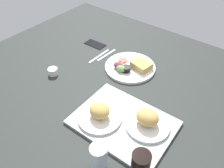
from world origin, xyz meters
TOP-DOWN VIEW (x-y plane):
  - ground_plane at (0.00, 0.00)cm, footprint 190.00×150.00cm
  - serving_tray at (-16.59, 18.17)cm, footprint 45.93×34.29cm
  - bread_plate_near at (-26.18, 13.05)cm, footprint 20.26×20.26cm
  - bread_plate_far at (-6.56, 23.11)cm, footprint 20.86×20.86cm
  - plate_with_salad at (4.49, -18.25)cm, footprint 30.32×30.32cm
  - drinking_glass at (-22.03, 41.46)cm, footprint 6.61×6.61cm
  - espresso_cup at (37.23, 13.86)cm, footprint 5.60×5.60cm
  - fork at (25.14, -20.65)cm, footprint 2.39×17.05cm
  - knife at (28.14, -16.65)cm, footprint 1.62×19.01cm
  - cell_phone at (39.61, -25.72)cm, footprint 14.70×7.83cm

SIDE VIEW (x-z plane):
  - ground_plane at x=0.00cm, z-range -3.00..0.00cm
  - fork at x=25.14cm, z-range 0.00..0.50cm
  - knife at x=28.14cm, z-range 0.00..0.50cm
  - cell_phone at x=39.61cm, z-range 0.00..0.80cm
  - serving_tray at x=-16.59cm, z-range 0.00..1.60cm
  - plate_with_salad at x=4.49cm, z-range -1.06..4.34cm
  - espresso_cup at x=37.23cm, z-range 0.00..4.00cm
  - bread_plate_far at x=-6.56cm, z-range 0.21..8.45cm
  - bread_plate_near at x=-26.18cm, z-range 0.35..8.91cm
  - drinking_glass at x=-22.03cm, z-range 0.00..13.41cm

